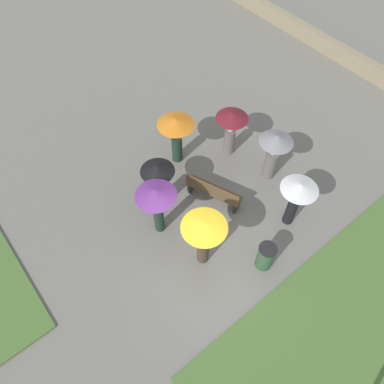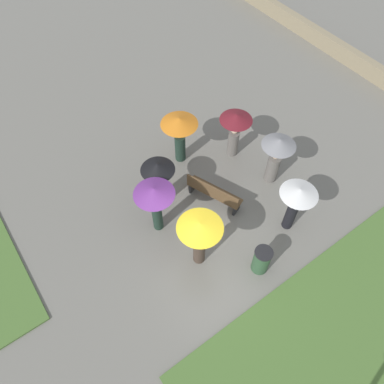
{
  "view_description": "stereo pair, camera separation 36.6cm",
  "coord_description": "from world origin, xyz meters",
  "px_view_note": "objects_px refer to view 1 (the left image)",
  "views": [
    {
      "loc": [
        -3.33,
        3.33,
        9.78
      ],
      "look_at": [
        1.77,
        -0.76,
        0.6
      ],
      "focal_mm": 35.0,
      "sensor_mm": 36.0,
      "label": 1
    },
    {
      "loc": [
        -3.55,
        3.04,
        9.78
      ],
      "look_at": [
        1.77,
        -0.76,
        0.6
      ],
      "focal_mm": 35.0,
      "sensor_mm": 36.0,
      "label": 2
    }
  ],
  "objects_px": {
    "crowd_person_grey": "(274,149)",
    "crowd_person_yellow": "(204,233)",
    "crowd_person_orange": "(176,130)",
    "trash_bin": "(265,256)",
    "park_bench": "(213,192)",
    "crowd_person_black": "(158,178)",
    "crowd_person_white": "(297,195)",
    "crowd_person_purple": "(156,200)",
    "crowd_person_maroon": "(231,125)"
  },
  "relations": [
    {
      "from": "trash_bin",
      "to": "crowd_person_grey",
      "type": "xyz_separation_m",
      "value": [
        2.17,
        -2.4,
        0.79
      ]
    },
    {
      "from": "crowd_person_black",
      "to": "crowd_person_yellow",
      "type": "bearing_deg",
      "value": -158.28
    },
    {
      "from": "trash_bin",
      "to": "crowd_person_black",
      "type": "xyz_separation_m",
      "value": [
        3.52,
        0.99,
        0.73
      ]
    },
    {
      "from": "park_bench",
      "to": "crowd_person_black",
      "type": "relative_size",
      "value": 1.01
    },
    {
      "from": "park_bench",
      "to": "crowd_person_yellow",
      "type": "xyz_separation_m",
      "value": [
        -1.33,
        1.52,
        0.99
      ]
    },
    {
      "from": "crowd_person_grey",
      "to": "crowd_person_yellow",
      "type": "xyz_separation_m",
      "value": [
        -0.97,
        3.6,
        0.2
      ]
    },
    {
      "from": "crowd_person_grey",
      "to": "crowd_person_yellow",
      "type": "bearing_deg",
      "value": 78.87
    },
    {
      "from": "trash_bin",
      "to": "park_bench",
      "type": "bearing_deg",
      "value": -7.03
    },
    {
      "from": "trash_bin",
      "to": "crowd_person_yellow",
      "type": "distance_m",
      "value": 1.97
    },
    {
      "from": "park_bench",
      "to": "crowd_person_orange",
      "type": "height_order",
      "value": "crowd_person_orange"
    },
    {
      "from": "crowd_person_grey",
      "to": "crowd_person_black",
      "type": "distance_m",
      "value": 3.64
    },
    {
      "from": "crowd_person_purple",
      "to": "crowd_person_black",
      "type": "relative_size",
      "value": 1.08
    },
    {
      "from": "crowd_person_purple",
      "to": "crowd_person_maroon",
      "type": "bearing_deg",
      "value": 103.03
    },
    {
      "from": "park_bench",
      "to": "crowd_person_orange",
      "type": "distance_m",
      "value": 2.27
    },
    {
      "from": "crowd_person_white",
      "to": "crowd_person_black",
      "type": "bearing_deg",
      "value": -76.83
    },
    {
      "from": "park_bench",
      "to": "crowd_person_white",
      "type": "relative_size",
      "value": 0.98
    },
    {
      "from": "crowd_person_orange",
      "to": "crowd_person_yellow",
      "type": "distance_m",
      "value": 3.81
    },
    {
      "from": "crowd_person_white",
      "to": "crowd_person_maroon",
      "type": "xyz_separation_m",
      "value": [
        3.22,
        -0.49,
        -0.11
      ]
    },
    {
      "from": "park_bench",
      "to": "crowd_person_maroon",
      "type": "distance_m",
      "value": 2.31
    },
    {
      "from": "park_bench",
      "to": "trash_bin",
      "type": "xyz_separation_m",
      "value": [
        -2.53,
        0.31,
        0.01
      ]
    },
    {
      "from": "crowd_person_maroon",
      "to": "crowd_person_orange",
      "type": "distance_m",
      "value": 1.8
    },
    {
      "from": "park_bench",
      "to": "crowd_person_purple",
      "type": "height_order",
      "value": "crowd_person_purple"
    },
    {
      "from": "trash_bin",
      "to": "crowd_person_purple",
      "type": "distance_m",
      "value": 3.34
    },
    {
      "from": "crowd_person_white",
      "to": "trash_bin",
      "type": "bearing_deg",
      "value": -8.78
    },
    {
      "from": "park_bench",
      "to": "crowd_person_grey",
      "type": "xyz_separation_m",
      "value": [
        -0.36,
        -2.08,
        0.79
      ]
    },
    {
      "from": "crowd_person_purple",
      "to": "trash_bin",
      "type": "bearing_deg",
      "value": 27.07
    },
    {
      "from": "trash_bin",
      "to": "crowd_person_orange",
      "type": "height_order",
      "value": "crowd_person_orange"
    },
    {
      "from": "crowd_person_purple",
      "to": "crowd_person_orange",
      "type": "height_order",
      "value": "crowd_person_purple"
    },
    {
      "from": "crowd_person_yellow",
      "to": "trash_bin",
      "type": "bearing_deg",
      "value": -136.7
    },
    {
      "from": "crowd_person_purple",
      "to": "crowd_person_orange",
      "type": "bearing_deg",
      "value": 129.24
    },
    {
      "from": "crowd_person_white",
      "to": "crowd_person_maroon",
      "type": "bearing_deg",
      "value": -126.61
    },
    {
      "from": "crowd_person_black",
      "to": "crowd_person_purple",
      "type": "bearing_deg",
      "value": 169.63
    },
    {
      "from": "park_bench",
      "to": "crowd_person_black",
      "type": "bearing_deg",
      "value": 30.73
    },
    {
      "from": "crowd_person_maroon",
      "to": "crowd_person_orange",
      "type": "height_order",
      "value": "crowd_person_orange"
    },
    {
      "from": "crowd_person_yellow",
      "to": "crowd_person_orange",
      "type": "bearing_deg",
      "value": -28.48
    },
    {
      "from": "crowd_person_white",
      "to": "crowd_person_yellow",
      "type": "distance_m",
      "value": 2.88
    },
    {
      "from": "crowd_person_maroon",
      "to": "crowd_person_grey",
      "type": "bearing_deg",
      "value": 44.04
    },
    {
      "from": "trash_bin",
      "to": "crowd_person_orange",
      "type": "xyz_separation_m",
      "value": [
        4.61,
        -0.5,
        0.91
      ]
    },
    {
      "from": "crowd_person_grey",
      "to": "crowd_person_maroon",
      "type": "xyz_separation_m",
      "value": [
        1.6,
        0.3,
        -0.01
      ]
    },
    {
      "from": "park_bench",
      "to": "crowd_person_purple",
      "type": "xyz_separation_m",
      "value": [
        0.23,
        1.88,
        1.03
      ]
    },
    {
      "from": "trash_bin",
      "to": "crowd_person_orange",
      "type": "distance_m",
      "value": 4.72
    },
    {
      "from": "crowd_person_orange",
      "to": "crowd_person_purple",
      "type": "bearing_deg",
      "value": -167.79
    },
    {
      "from": "crowd_person_black",
      "to": "crowd_person_orange",
      "type": "relative_size",
      "value": 0.97
    },
    {
      "from": "crowd_person_black",
      "to": "crowd_person_grey",
      "type": "bearing_deg",
      "value": -84.5
    },
    {
      "from": "park_bench",
      "to": "trash_bin",
      "type": "relative_size",
      "value": 1.9
    },
    {
      "from": "crowd_person_grey",
      "to": "crowd_person_purple",
      "type": "relative_size",
      "value": 0.96
    },
    {
      "from": "park_bench",
      "to": "crowd_person_white",
      "type": "distance_m",
      "value": 2.52
    },
    {
      "from": "crowd_person_grey",
      "to": "crowd_person_yellow",
      "type": "distance_m",
      "value": 3.74
    },
    {
      "from": "trash_bin",
      "to": "crowd_person_grey",
      "type": "bearing_deg",
      "value": -47.77
    },
    {
      "from": "crowd_person_black",
      "to": "crowd_person_white",
      "type": "height_order",
      "value": "crowd_person_white"
    }
  ]
}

